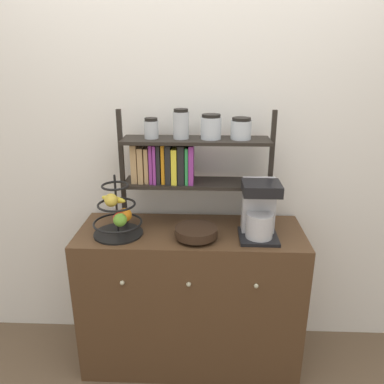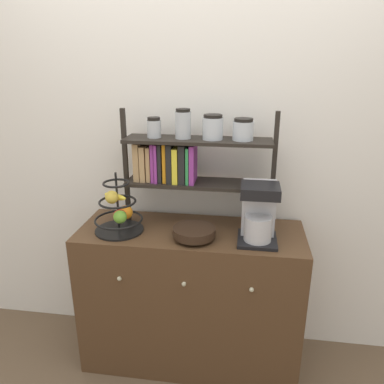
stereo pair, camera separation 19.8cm
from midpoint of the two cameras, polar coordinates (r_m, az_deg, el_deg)
wall_back at (r=2.19m, az=-2.51°, el=7.71°), size 7.00×0.05×2.60m
sideboard at (r=2.29m, az=-2.77°, el=-15.72°), size 1.24×0.48×0.86m
coffee_maker at (r=1.95m, az=7.38°, el=-2.81°), size 0.20×0.21×0.31m
fruit_stand at (r=2.03m, az=-13.99°, el=-3.55°), size 0.26×0.26×0.33m
wooden_bowl at (r=1.96m, az=-2.28°, el=-6.20°), size 0.22×0.22×0.06m
shelf_hutch at (r=2.03m, az=-4.03°, el=5.62°), size 0.84×0.20×0.65m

